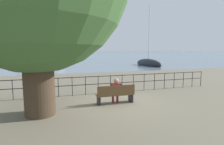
{
  "coord_description": "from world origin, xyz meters",
  "views": [
    {
      "loc": [
        -2.51,
        -7.67,
        2.51
      ],
      "look_at": [
        0.0,
        0.5,
        1.42
      ],
      "focal_mm": 28.0,
      "sensor_mm": 36.0,
      "label": 1
    }
  ],
  "objects": [
    {
      "name": "promenade_railing",
      "position": [
        -0.0,
        2.01,
        0.7
      ],
      "size": [
        13.98,
        0.04,
        1.05
      ],
      "color": "black",
      "rests_on": "ground_plane"
    },
    {
      "name": "sailboat_3",
      "position": [
        11.46,
        17.69,
        0.37
      ],
      "size": [
        2.06,
        6.83,
        10.16
      ],
      "rotation": [
        0.0,
        0.0,
        0.05
      ],
      "color": "black",
      "rests_on": "ground_plane"
    },
    {
      "name": "sailboat_2",
      "position": [
        -2.27,
        27.59,
        0.4
      ],
      "size": [
        3.28,
        7.05,
        11.4
      ],
      "rotation": [
        0.0,
        0.0,
        -0.21
      ],
      "color": "white",
      "rests_on": "ground_plane"
    },
    {
      "name": "park_bench",
      "position": [
        0.0,
        -0.06,
        0.43
      ],
      "size": [
        1.81,
        0.45,
        0.9
      ],
      "color": "brown",
      "rests_on": "ground_plane"
    },
    {
      "name": "ground_plane",
      "position": [
        0.0,
        0.0,
        0.0
      ],
      "size": [
        1000.0,
        1000.0,
        0.0
      ],
      "primitive_type": "plane",
      "color": "#7A705B"
    },
    {
      "name": "sailboat_0",
      "position": [
        -2.28,
        45.0,
        0.36
      ],
      "size": [
        3.24,
        5.37,
        13.06
      ],
      "rotation": [
        0.0,
        0.0,
        0.14
      ],
      "color": "black",
      "rests_on": "ground_plane"
    },
    {
      "name": "harbor_water",
      "position": [
        0.0,
        161.43,
        0.0
      ],
      "size": [
        600.0,
        300.0,
        0.01
      ],
      "color": "slate",
      "rests_on": "ground_plane"
    },
    {
      "name": "harbor_lighthouse",
      "position": [
        -27.3,
        122.42,
        10.11
      ],
      "size": [
        5.24,
        5.24,
        21.73
      ],
      "color": "beige",
      "rests_on": "ground_plane"
    },
    {
      "name": "seated_person_left",
      "position": [
        0.05,
        0.01,
        0.67
      ],
      "size": [
        0.5,
        0.35,
        1.2
      ],
      "color": "maroon",
      "rests_on": "ground_plane"
    }
  ]
}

